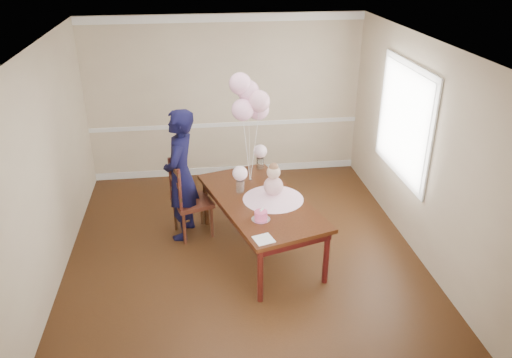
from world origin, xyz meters
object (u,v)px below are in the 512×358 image
Objects in this scene: dining_table_top at (261,201)px; woman at (181,175)px; birthday_cake at (261,215)px; dining_chair_seat at (192,202)px.

woman reaches higher than dining_table_top.
birthday_cake reaches higher than dining_table_top.
birthday_cake is at bearing 57.20° from woman.
dining_table_top is 4.22× the size of dining_chair_seat.
birthday_cake is 0.08× the size of woman.
woman is (-0.93, 1.04, 0.09)m from birthday_cake.
woman is at bearing 131.75° from birthday_cake.
dining_chair_seat is (-0.86, 0.54, -0.24)m from dining_table_top.
birthday_cake reaches higher than dining_chair_seat.
dining_chair_seat is 0.44m from woman.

